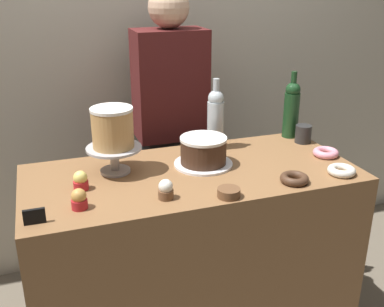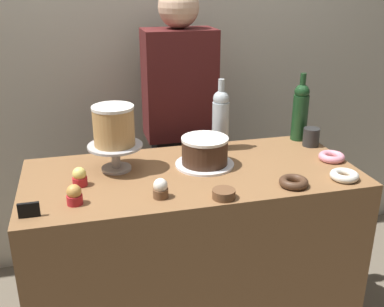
{
  "view_description": "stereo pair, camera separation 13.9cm",
  "coord_description": "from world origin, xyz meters",
  "px_view_note": "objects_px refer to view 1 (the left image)",
  "views": [
    {
      "loc": [
        -0.56,
        -1.61,
        1.64
      ],
      "look_at": [
        0.0,
        0.0,
        0.97
      ],
      "focal_mm": 42.52,
      "sensor_mm": 36.0,
      "label": 1
    },
    {
      "loc": [
        -0.42,
        -1.65,
        1.64
      ],
      "look_at": [
        0.0,
        0.0,
        0.97
      ],
      "focal_mm": 42.52,
      "sensor_mm": 36.0,
      "label": 2
    }
  ],
  "objects_px": {
    "cupcake_lemon": "(81,181)",
    "donut_pink": "(326,153)",
    "barista_figure": "(171,138)",
    "cookie_stack": "(229,193)",
    "white_layer_cake": "(113,128)",
    "coffee_cup_ceramic": "(303,134)",
    "wine_bottle_clear": "(216,118)",
    "donut_chocolate": "(294,179)",
    "wine_bottle_green": "(291,108)",
    "cupcake_vanilla": "(166,190)",
    "cake_stand_pedestal": "(114,155)",
    "cupcake_caramel": "(79,199)",
    "price_sign_chalkboard": "(34,216)",
    "donut_sugar": "(341,171)",
    "chocolate_round_cake": "(203,150)"
  },
  "relations": [
    {
      "from": "white_layer_cake",
      "to": "cookie_stack",
      "type": "relative_size",
      "value": 1.99
    },
    {
      "from": "donut_chocolate",
      "to": "white_layer_cake",
      "type": "bearing_deg",
      "value": 152.99
    },
    {
      "from": "cupcake_vanilla",
      "to": "coffee_cup_ceramic",
      "type": "height_order",
      "value": "coffee_cup_ceramic"
    },
    {
      "from": "chocolate_round_cake",
      "to": "barista_figure",
      "type": "xyz_separation_m",
      "value": [
        0.01,
        0.52,
        -0.12
      ]
    },
    {
      "from": "white_layer_cake",
      "to": "donut_chocolate",
      "type": "height_order",
      "value": "white_layer_cake"
    },
    {
      "from": "donut_sugar",
      "to": "cupcake_vanilla",
      "type": "bearing_deg",
      "value": 178.01
    },
    {
      "from": "cupcake_vanilla",
      "to": "cake_stand_pedestal",
      "type": "bearing_deg",
      "value": 113.83
    },
    {
      "from": "donut_pink",
      "to": "cookie_stack",
      "type": "bearing_deg",
      "value": -158.21
    },
    {
      "from": "white_layer_cake",
      "to": "cupcake_lemon",
      "type": "xyz_separation_m",
      "value": [
        -0.15,
        -0.12,
        -0.16
      ]
    },
    {
      "from": "cake_stand_pedestal",
      "to": "wine_bottle_green",
      "type": "height_order",
      "value": "wine_bottle_green"
    },
    {
      "from": "white_layer_cake",
      "to": "coffee_cup_ceramic",
      "type": "xyz_separation_m",
      "value": [
        0.91,
        0.06,
        -0.15
      ]
    },
    {
      "from": "white_layer_cake",
      "to": "cookie_stack",
      "type": "distance_m",
      "value": 0.53
    },
    {
      "from": "wine_bottle_green",
      "to": "cookie_stack",
      "type": "distance_m",
      "value": 0.76
    },
    {
      "from": "chocolate_round_cake",
      "to": "cupcake_vanilla",
      "type": "bearing_deg",
      "value": -133.56
    },
    {
      "from": "wine_bottle_clear",
      "to": "cupcake_lemon",
      "type": "height_order",
      "value": "wine_bottle_clear"
    },
    {
      "from": "cupcake_vanilla",
      "to": "donut_sugar",
      "type": "xyz_separation_m",
      "value": [
        0.73,
        -0.03,
        -0.02
      ]
    },
    {
      "from": "barista_figure",
      "to": "cookie_stack",
      "type": "bearing_deg",
      "value": -92.04
    },
    {
      "from": "cake_stand_pedestal",
      "to": "coffee_cup_ceramic",
      "type": "xyz_separation_m",
      "value": [
        0.91,
        0.06,
        -0.03
      ]
    },
    {
      "from": "donut_pink",
      "to": "coffee_cup_ceramic",
      "type": "distance_m",
      "value": 0.19
    },
    {
      "from": "white_layer_cake",
      "to": "cupcake_vanilla",
      "type": "bearing_deg",
      "value": -66.17
    },
    {
      "from": "cookie_stack",
      "to": "coffee_cup_ceramic",
      "type": "distance_m",
      "value": 0.7
    },
    {
      "from": "price_sign_chalkboard",
      "to": "donut_chocolate",
      "type": "bearing_deg",
      "value": 0.05
    },
    {
      "from": "white_layer_cake",
      "to": "wine_bottle_clear",
      "type": "bearing_deg",
      "value": 14.65
    },
    {
      "from": "donut_chocolate",
      "to": "donut_sugar",
      "type": "distance_m",
      "value": 0.22
    },
    {
      "from": "donut_sugar",
      "to": "coffee_cup_ceramic",
      "type": "distance_m",
      "value": 0.38
    },
    {
      "from": "cake_stand_pedestal",
      "to": "barista_figure",
      "type": "bearing_deg",
      "value": 51.62
    },
    {
      "from": "cupcake_lemon",
      "to": "donut_pink",
      "type": "xyz_separation_m",
      "value": [
        1.06,
        -0.01,
        -0.02
      ]
    },
    {
      "from": "cupcake_vanilla",
      "to": "cookie_stack",
      "type": "distance_m",
      "value": 0.23
    },
    {
      "from": "donut_sugar",
      "to": "barista_figure",
      "type": "xyz_separation_m",
      "value": [
        -0.48,
        0.8,
        -0.07
      ]
    },
    {
      "from": "wine_bottle_green",
      "to": "cupcake_vanilla",
      "type": "bearing_deg",
      "value": -149.64
    },
    {
      "from": "wine_bottle_green",
      "to": "cupcake_lemon",
      "type": "relative_size",
      "value": 4.38
    },
    {
      "from": "wine_bottle_clear",
      "to": "cookie_stack",
      "type": "height_order",
      "value": "wine_bottle_clear"
    },
    {
      "from": "coffee_cup_ceramic",
      "to": "donut_pink",
      "type": "bearing_deg",
      "value": -90.02
    },
    {
      "from": "cake_stand_pedestal",
      "to": "white_layer_cake",
      "type": "xyz_separation_m",
      "value": [
        0.0,
        0.0,
        0.12
      ]
    },
    {
      "from": "donut_chocolate",
      "to": "donut_pink",
      "type": "relative_size",
      "value": 1.0
    },
    {
      "from": "wine_bottle_green",
      "to": "chocolate_round_cake",
      "type": "bearing_deg",
      "value": -159.19
    },
    {
      "from": "cupcake_vanilla",
      "to": "wine_bottle_green",
      "type": "bearing_deg",
      "value": 30.36
    },
    {
      "from": "donut_chocolate",
      "to": "cookie_stack",
      "type": "relative_size",
      "value": 1.33
    },
    {
      "from": "cake_stand_pedestal",
      "to": "cupcake_lemon",
      "type": "xyz_separation_m",
      "value": [
        -0.15,
        -0.12,
        -0.04
      ]
    },
    {
      "from": "wine_bottle_clear",
      "to": "cake_stand_pedestal",
      "type": "bearing_deg",
      "value": -165.35
    },
    {
      "from": "wine_bottle_clear",
      "to": "price_sign_chalkboard",
      "type": "height_order",
      "value": "wine_bottle_clear"
    },
    {
      "from": "cupcake_lemon",
      "to": "price_sign_chalkboard",
      "type": "bearing_deg",
      "value": -129.19
    },
    {
      "from": "cupcake_lemon",
      "to": "donut_chocolate",
      "type": "distance_m",
      "value": 0.81
    },
    {
      "from": "donut_pink",
      "to": "price_sign_chalkboard",
      "type": "height_order",
      "value": "price_sign_chalkboard"
    },
    {
      "from": "donut_pink",
      "to": "barista_figure",
      "type": "relative_size",
      "value": 0.07
    },
    {
      "from": "donut_pink",
      "to": "cupcake_lemon",
      "type": "bearing_deg",
      "value": 179.37
    },
    {
      "from": "cupcake_caramel",
      "to": "wine_bottle_clear",
      "type": "bearing_deg",
      "value": 31.03
    },
    {
      "from": "barista_figure",
      "to": "donut_sugar",
      "type": "bearing_deg",
      "value": -58.94
    },
    {
      "from": "cupcake_vanilla",
      "to": "donut_chocolate",
      "type": "height_order",
      "value": "cupcake_vanilla"
    },
    {
      "from": "donut_chocolate",
      "to": "cupcake_caramel",
      "type": "bearing_deg",
      "value": 176.03
    }
  ]
}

